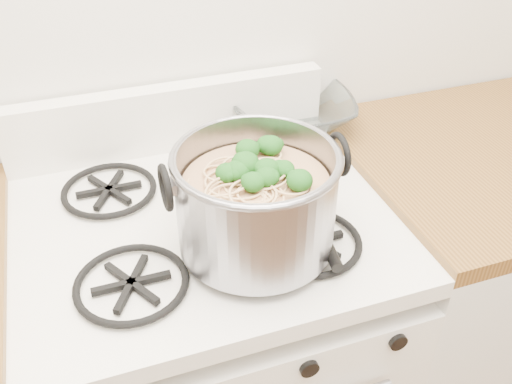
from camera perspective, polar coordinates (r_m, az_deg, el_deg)
name	(u,v)px	position (r m, az deg, el deg)	size (l,w,h in m)	color
gas_range	(214,363)	(1.50, -4.25, -16.73)	(0.76, 0.66, 0.92)	white
counter_right	(504,275)	(1.83, 23.52, -7.62)	(1.00, 0.65, 0.92)	silver
stock_pot	(256,202)	(1.02, 0.00, -1.03)	(0.33, 0.30, 0.20)	gray
spatula	(300,186)	(1.21, 4.40, 0.57)	(0.29, 0.31, 0.02)	black
glass_bowl	(291,118)	(1.45, 3.52, 7.40)	(0.12, 0.12, 0.03)	white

